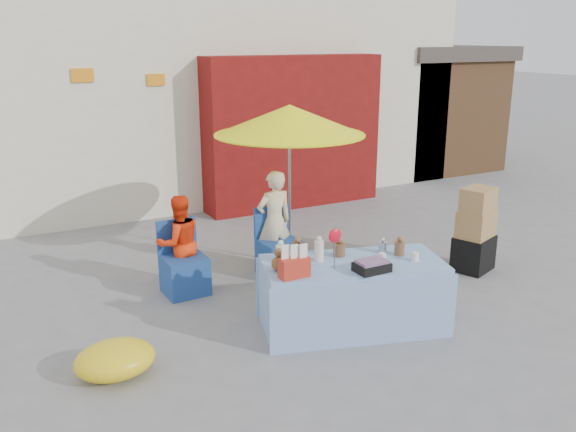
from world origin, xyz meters
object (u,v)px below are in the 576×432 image
market_table (352,294)px  umbrella (290,121)px  chair_right (279,255)px  box_stack (475,233)px  chair_left (184,272)px  vendor_beige (274,222)px  vendor_orange (179,243)px

market_table → umbrella: umbrella is taller
chair_right → box_stack: bearing=-26.7°
market_table → chair_right: size_ratio=2.40×
chair_left → box_stack: bearing=-18.5°
chair_right → umbrella: umbrella is taller
chair_left → box_stack: box_stack is taller
vendor_beige → chair_left: bearing=4.3°
chair_right → umbrella: bearing=41.6°
vendor_orange → umbrella: size_ratio=0.55×
market_table → chair_left: market_table is taller
market_table → vendor_beige: 1.81m
chair_right → box_stack: (2.27, -1.05, 0.25)m
chair_right → vendor_orange: size_ratio=0.74×
chair_left → box_stack: 3.68m
chair_left → box_stack: size_ratio=0.78×
umbrella → chair_right: bearing=-136.6°
market_table → vendor_beige: bearing=106.2°
market_table → vendor_beige: (0.02, 1.79, 0.29)m
market_table → chair_left: (-1.23, 1.65, -0.11)m
vendor_beige → umbrella: umbrella is taller
umbrella → market_table: bearing=-99.4°
market_table → box_stack: size_ratio=1.86×
vendor_beige → box_stack: size_ratio=1.20×
vendor_beige → box_stack: vendor_beige is taller
chair_right → market_table: bearing=-92.5°
market_table → umbrella: (0.32, 1.94, 1.52)m
market_table → vendor_beige: size_ratio=1.55×
vendor_orange → vendor_beige: 1.25m
chair_left → vendor_beige: bearing=4.3°
vendor_orange → box_stack: vendor_orange is taller
box_stack → chair_left: bearing=163.3°
chair_left → umbrella: (1.55, 0.28, 1.64)m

